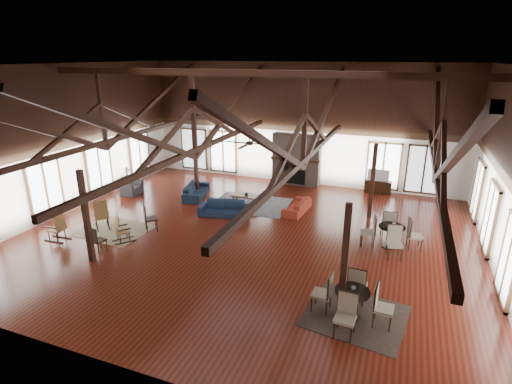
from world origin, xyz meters
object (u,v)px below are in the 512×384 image
at_px(sofa_navy_front, 224,208).
at_px(armchair, 131,188).
at_px(cafe_table_far, 391,233).
at_px(tv_console, 378,187).
at_px(sofa_navy_left, 196,191).
at_px(coffee_table, 246,196).
at_px(sofa_orange, 297,206).
at_px(cafe_table_near, 352,299).

distance_m(sofa_navy_front, armchair, 5.36).
distance_m(cafe_table_far, tv_console, 5.89).
height_order(armchair, tv_console, armchair).
distance_m(sofa_navy_left, tv_console, 8.69).
xyz_separation_m(armchair, tv_console, (11.00, 4.43, -0.01)).
bearing_deg(coffee_table, sofa_orange, 0.21).
bearing_deg(sofa_orange, tv_console, 146.72).
distance_m(sofa_navy_front, cafe_table_far, 6.63).
relative_size(sofa_navy_left, armchair, 2.12).
bearing_deg(sofa_orange, coffee_table, -86.25).
distance_m(coffee_table, cafe_table_near, 8.51).
xyz_separation_m(sofa_navy_left, tv_console, (7.90, 3.64, 0.01)).
relative_size(coffee_table, tv_console, 0.99).
relative_size(sofa_navy_left, cafe_table_near, 1.00).
height_order(armchair, cafe_table_far, cafe_table_far).
height_order(sofa_navy_left, cafe_table_near, cafe_table_near).
bearing_deg(armchair, sofa_navy_front, -101.05).
relative_size(sofa_orange, armchair, 1.90).
height_order(sofa_navy_front, sofa_orange, sofa_navy_front).
bearing_deg(tv_console, sofa_navy_left, -155.26).
bearing_deg(sofa_navy_front, tv_console, 31.77).
bearing_deg(tv_console, coffee_table, -144.51).
xyz_separation_m(sofa_navy_front, cafe_table_far, (6.60, -0.58, 0.24)).
xyz_separation_m(coffee_table, tv_console, (5.33, 3.80, -0.10)).
bearing_deg(sofa_navy_front, cafe_table_near, -51.33).
relative_size(cafe_table_near, tv_console, 1.69).
relative_size(coffee_table, armchair, 1.25).
bearing_deg(cafe_table_near, sofa_navy_left, 140.63).
bearing_deg(coffee_table, tv_console, 36.48).
height_order(armchair, cafe_table_near, cafe_table_near).
bearing_deg(sofa_navy_front, sofa_navy_left, 133.05).
bearing_deg(sofa_navy_left, cafe_table_near, -143.15).
distance_m(coffee_table, armchair, 5.70).
height_order(sofa_navy_front, cafe_table_near, cafe_table_near).
distance_m(armchair, cafe_table_near, 12.62).
bearing_deg(cafe_table_far, armchair, 173.32).
bearing_deg(cafe_table_near, armchair, 152.41).
bearing_deg(sofa_navy_left, cafe_table_far, -117.72).
relative_size(sofa_navy_front, sofa_orange, 1.12).
xyz_separation_m(coffee_table, cafe_table_near, (5.52, -6.47, 0.13)).
xyz_separation_m(sofa_navy_front, sofa_navy_left, (-2.20, 1.60, -0.00)).
xyz_separation_m(sofa_navy_left, cafe_table_near, (8.09, -6.64, 0.23)).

